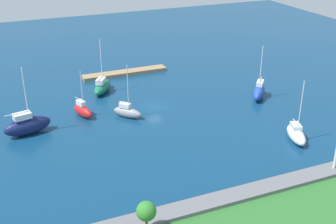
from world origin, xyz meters
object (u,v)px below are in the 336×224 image
Objects in this scene: harbor_beacon at (336,153)px; park_tree_east at (146,211)px; pier_dock at (125,73)px; sailboat_white_center_basin at (296,134)px; sailboat_navy_along_channel at (27,125)px; sailboat_green_near_pier at (102,86)px; sailboat_gray_by_breakwater at (127,112)px; sailboat_blue_lone_north at (259,91)px; sailboat_red_inner_mooring at (83,110)px.

park_tree_east is at bearing 4.36° from harbor_beacon.
pier_dock is 41.20m from sailboat_white_center_basin.
sailboat_green_near_pier is at bearing 27.32° from sailboat_navy_along_channel.
sailboat_white_center_basin is (-14.76, 38.46, 0.70)m from pier_dock.
sailboat_navy_along_channel is at bearing -131.56° from sailboat_gray_by_breakwater.
sailboat_gray_by_breakwater is (25.15, -1.59, -0.34)m from sailboat_blue_lone_north.
sailboat_white_center_basin reaches higher than harbor_beacon.
sailboat_red_inner_mooring reaches higher than pier_dock.
sailboat_green_near_pier is (-6.76, -42.68, -2.72)m from park_tree_east.
sailboat_red_inner_mooring is 34.89m from sailboat_white_center_basin.
sailboat_white_center_basin is 41.31m from sailboat_navy_along_channel.
sailboat_green_near_pier is (7.12, 8.01, 0.84)m from pier_dock.
pier_dock is 2.22× the size of sailboat_red_inner_mooring.
park_tree_east is 0.49× the size of sailboat_red_inner_mooring.
harbor_beacon is 0.38× the size of sailboat_white_center_basin.
sailboat_green_near_pier is 1.28× the size of sailboat_red_inner_mooring.
sailboat_red_inner_mooring is (-0.86, -33.34, -2.81)m from park_tree_east.
sailboat_red_inner_mooring is at bearing -50.63° from harbor_beacon.
harbor_beacon is at bearing 19.66° from sailboat_red_inner_mooring.
sailboat_gray_by_breakwater is 0.86× the size of sailboat_navy_along_channel.
sailboat_white_center_basin is (-20.95, 17.85, 0.06)m from sailboat_gray_by_breakwater.
sailboat_white_center_basin reaches higher than sailboat_gray_by_breakwater.
sailboat_gray_by_breakwater is 27.52m from sailboat_white_center_basin.
pier_dock is at bearing 123.41° from sailboat_red_inner_mooring.
sailboat_blue_lone_north is 1.23× the size of sailboat_red_inner_mooring.
sailboat_white_center_basin is (-27.78, 21.11, -0.04)m from sailboat_red_inner_mooring.
sailboat_navy_along_channel is at bearing 42.34° from pier_dock.
sailboat_gray_by_breakwater is at bearing -52.13° from sailboat_blue_lone_north.
sailboat_white_center_basin is at bearing 111.00° from pier_dock.
sailboat_white_center_basin is at bearing 8.75° from sailboat_gray_by_breakwater.
sailboat_blue_lone_north is (-6.29, -26.48, -2.29)m from harbor_beacon.
sailboat_green_near_pier is 0.96× the size of sailboat_navy_along_channel.
sailboat_blue_lone_north is 32.35m from sailboat_red_inner_mooring.
pier_dock is 10.75m from sailboat_green_near_pier.
sailboat_green_near_pier reaches higher than park_tree_east.
sailboat_gray_by_breakwater reaches higher than harbor_beacon.
sailboat_green_near_pier is 19.66m from sailboat_navy_along_channel.
sailboat_blue_lone_north is 1.03× the size of sailboat_white_center_basin.
harbor_beacon is 0.34× the size of sailboat_navy_along_channel.
sailboat_red_inner_mooring is at bearing -57.13° from sailboat_blue_lone_north.
sailboat_gray_by_breakwater is (-6.83, 3.25, -0.10)m from sailboat_red_inner_mooring.
sailboat_red_inner_mooring reaches higher than harbor_beacon.
harbor_beacon is at bearing -120.75° from sailboat_green_near_pier.
sailboat_red_inner_mooring is at bearing 53.12° from pier_dock.
sailboat_red_inner_mooring is (5.90, 9.34, -0.10)m from sailboat_green_near_pier.
park_tree_east is 31.56m from sailboat_navy_along_channel.
harbor_beacon is 0.36× the size of sailboat_green_near_pier.
sailboat_white_center_basin is (-21.88, 30.45, -0.13)m from sailboat_green_near_pier.
sailboat_red_inner_mooring is (31.99, -4.84, -0.24)m from sailboat_blue_lone_north.
sailboat_gray_by_breakwater is (6.18, 20.60, 0.64)m from pier_dock.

